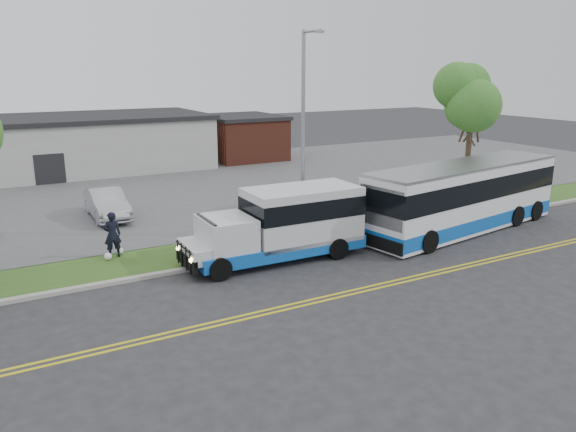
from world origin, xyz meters
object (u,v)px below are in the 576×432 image
transit_bus (463,197)px  parked_car_a (107,203)px  streetlight_near (304,129)px  tree_east (472,101)px  pedestrian (112,235)px  shuttle_bus (286,222)px

transit_bus → parked_car_a: transit_bus is taller
streetlight_near → parked_car_a: 11.84m
streetlight_near → transit_bus: (7.73, -2.70, -3.52)m
transit_bus → parked_car_a: bearing=135.8°
streetlight_near → transit_bus: 8.91m
tree_east → transit_bus: (-3.27, -2.97, -4.49)m
pedestrian → shuttle_bus: bearing=153.3°
pedestrian → streetlight_near: bearing=172.4°
pedestrian → parked_car_a: pedestrian is taller
transit_bus → pedestrian: bearing=157.5°
shuttle_bus → transit_bus: transit_bus is taller
tree_east → pedestrian: size_ratio=4.16×
streetlight_near → shuttle_bus: (-2.12, -2.14, -3.62)m
shuttle_bus → pedestrian: bearing=153.6°
tree_east → parked_car_a: (-18.51, 7.78, -5.31)m
transit_bus → shuttle_bus: bearing=167.8°
shuttle_bus → parked_car_a: bearing=119.0°
parked_car_a → transit_bus: bearing=-34.8°
tree_east → transit_bus: size_ratio=0.67×
streetlight_near → shuttle_bus: 4.71m
pedestrian → parked_car_a: bearing=-99.1°
streetlight_near → parked_car_a: size_ratio=1.97×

